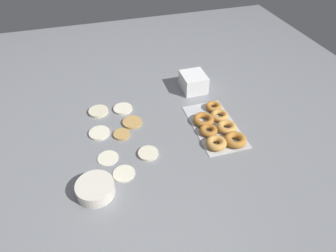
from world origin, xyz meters
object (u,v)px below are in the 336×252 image
at_px(pancake_2, 148,153).
at_px(batter_bowl, 95,189).
at_px(pancake_5, 124,173).
at_px(container_stack, 193,82).
at_px(pancake_1, 108,158).
at_px(pancake_3, 99,133).
at_px(pancake_0, 122,134).
at_px(pancake_4, 123,109).
at_px(pancake_6, 132,122).
at_px(pancake_7, 98,111).
at_px(donut_tray, 217,127).

bearing_deg(pancake_2, batter_bowl, 120.67).
xyz_separation_m(pancake_5, container_stack, (0.53, -0.52, 0.05)).
bearing_deg(pancake_1, pancake_3, 5.49).
height_order(pancake_0, pancake_1, pancake_0).
bearing_deg(pancake_1, pancake_4, -20.76).
relative_size(pancake_6, pancake_7, 0.96).
bearing_deg(donut_tray, pancake_7, 60.91).
height_order(pancake_0, donut_tray, donut_tray).
relative_size(pancake_0, donut_tray, 0.21).
bearing_deg(pancake_1, pancake_0, -32.62).
height_order(pancake_6, container_stack, container_stack).
xyz_separation_m(pancake_6, batter_bowl, (-0.39, 0.23, 0.02)).
relative_size(pancake_3, pancake_7, 1.00).
bearing_deg(pancake_2, pancake_5, 122.79).
bearing_deg(container_stack, batter_bowl, 133.05).
bearing_deg(container_stack, pancake_1, 126.43).
relative_size(pancake_4, pancake_5, 1.05).
distance_m(pancake_2, pancake_7, 0.43).
relative_size(pancake_5, donut_tray, 0.25).
distance_m(pancake_0, pancake_1, 0.16).
height_order(pancake_0, pancake_3, pancake_0).
bearing_deg(pancake_5, batter_bowl, 118.40).
bearing_deg(pancake_6, pancake_2, -173.78).
bearing_deg(pancake_7, pancake_4, -95.66).
relative_size(pancake_3, pancake_4, 1.02).
distance_m(donut_tray, batter_bowl, 0.68).
bearing_deg(pancake_7, pancake_2, -154.34).
xyz_separation_m(pancake_2, pancake_7, (0.39, 0.19, 0.00)).
bearing_deg(pancake_5, pancake_0, -7.84).
bearing_deg(container_stack, pancake_3, 112.21).
xyz_separation_m(pancake_0, pancake_5, (-0.25, 0.03, -0.00)).
distance_m(pancake_3, donut_tray, 0.60).
relative_size(pancake_2, pancake_7, 0.90).
height_order(pancake_1, pancake_4, pancake_4).
bearing_deg(container_stack, pancake_6, 116.61).
xyz_separation_m(pancake_0, pancake_2, (-0.17, -0.10, 0.00)).
height_order(pancake_1, container_stack, container_stack).
relative_size(pancake_0, batter_bowl, 0.53).
relative_size(pancake_1, container_stack, 0.63).
height_order(pancake_0, pancake_4, same).
bearing_deg(batter_bowl, pancake_4, -21.19).
relative_size(pancake_1, pancake_7, 0.92).
height_order(pancake_5, pancake_7, pancake_7).
bearing_deg(pancake_4, pancake_1, 159.24).
height_order(pancake_3, pancake_4, pancake_4).
bearing_deg(pancake_4, batter_bowl, 158.81).
xyz_separation_m(pancake_7, container_stack, (0.07, -0.57, 0.04)).
height_order(pancake_7, donut_tray, donut_tray).
bearing_deg(pancake_6, pancake_3, 100.66).
height_order(pancake_0, pancake_6, same).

